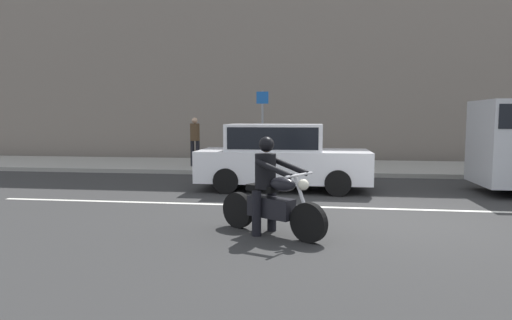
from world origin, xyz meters
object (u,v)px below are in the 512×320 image
object	(u,v)px
parked_sedan_white	(280,156)
pedestrian_bystander	(195,138)
street_sign_post	(262,121)
motorcycle_with_rider_black_leather	(271,195)

from	to	relation	value
parked_sedan_white	pedestrian_bystander	distance (m)	5.22
street_sign_post	pedestrian_bystander	distance (m)	2.55
motorcycle_with_rider_black_leather	parked_sedan_white	world-z (taller)	parked_sedan_white
motorcycle_with_rider_black_leather	parked_sedan_white	distance (m)	4.52
motorcycle_with_rider_black_leather	pedestrian_bystander	bearing A→B (deg)	113.12
street_sign_post	pedestrian_bystander	xyz separation A→B (m)	(-2.36, -0.75, -0.62)
parked_sedan_white	street_sign_post	world-z (taller)	street_sign_post
street_sign_post	pedestrian_bystander	size ratio (longest dim) A/B	1.56
motorcycle_with_rider_black_leather	parked_sedan_white	bearing A→B (deg)	92.62
pedestrian_bystander	motorcycle_with_rider_black_leather	bearing A→B (deg)	-66.88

